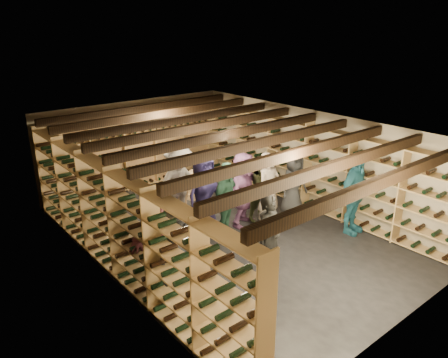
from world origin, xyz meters
TOP-DOWN VIEW (x-y plane):
  - ground at (0.00, 0.00)m, footprint 8.00×8.00m
  - walls at (0.00, 0.00)m, footprint 5.52×8.02m
  - ceiling at (0.00, 0.00)m, footprint 5.50×8.00m
  - ceiling_joists at (0.00, 0.00)m, footprint 5.40×7.12m
  - wine_rack_left at (-2.57, 0.00)m, footprint 0.32×7.50m
  - wine_rack_right at (2.57, 0.00)m, footprint 0.32×7.50m
  - wine_rack_back at (0.00, 3.83)m, footprint 4.70×0.30m
  - crate_stack_left at (0.67, 2.23)m, footprint 0.59×0.51m
  - crate_stack_right at (-0.16, 1.83)m, footprint 0.53×0.38m
  - crate_loose at (0.73, 2.42)m, footprint 0.56×0.43m
  - person_0 at (-2.18, -1.31)m, footprint 0.95×0.74m
  - person_1 at (-0.56, -1.81)m, footprint 0.65×0.46m
  - person_2 at (1.14, 0.08)m, footprint 0.79×0.63m
  - person_4 at (2.18, -1.66)m, footprint 1.13×0.58m
  - person_5 at (-2.00, -0.51)m, footprint 1.60×0.77m
  - person_6 at (-0.29, 0.47)m, footprint 0.92×0.65m
  - person_7 at (0.84, -0.41)m, footprint 0.68×0.47m
  - person_9 at (-0.40, 1.22)m, footprint 1.22×0.73m
  - person_10 at (-0.10, -0.07)m, footprint 1.08×0.78m
  - person_11 at (0.60, 0.16)m, footprint 1.67×1.13m
  - person_12 at (1.94, -0.14)m, footprint 0.79×0.56m

SIDE VIEW (x-z plane):
  - ground at x=0.00m, z-range 0.00..0.00m
  - crate_loose at x=0.73m, z-range 0.00..0.17m
  - crate_stack_right at x=-0.16m, z-range 0.00..0.51m
  - crate_stack_left at x=0.67m, z-range 0.00..0.68m
  - person_12 at x=1.94m, z-range 0.00..1.53m
  - person_2 at x=1.14m, z-range 0.00..1.56m
  - person_1 at x=-0.56m, z-range 0.00..1.66m
  - person_5 at x=-2.00m, z-range 0.00..1.66m
  - person_10 at x=-0.10m, z-range 0.00..1.69m
  - person_0 at x=-2.18m, z-range 0.00..1.71m
  - person_11 at x=0.60m, z-range 0.00..1.73m
  - person_6 at x=-0.29m, z-range 0.00..1.77m
  - person_7 at x=0.84m, z-range 0.00..1.80m
  - person_4 at x=2.18m, z-range 0.00..1.84m
  - person_9 at x=-0.40m, z-range 0.00..1.85m
  - wine_rack_back at x=0.00m, z-range 0.00..2.15m
  - wine_rack_left at x=-2.57m, z-range 0.00..2.15m
  - wine_rack_right at x=2.57m, z-range 0.00..2.15m
  - walls at x=0.00m, z-range 0.00..2.40m
  - ceiling_joists at x=0.00m, z-range 2.17..2.35m
  - ceiling at x=0.00m, z-range 2.40..2.40m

